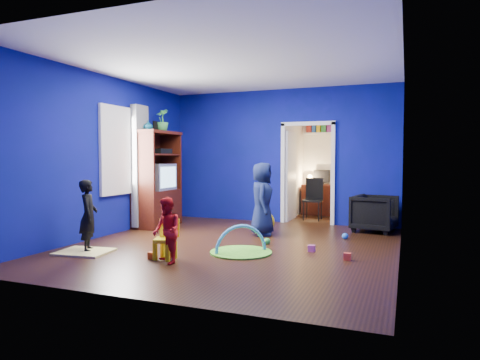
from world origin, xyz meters
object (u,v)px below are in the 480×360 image
at_px(toddler_red, 167,231).
at_px(hopper_ball, 264,222).
at_px(vase, 148,125).
at_px(folding_chair, 313,200).
at_px(armchair, 375,213).
at_px(kid_chair, 165,241).
at_px(play_mat, 241,252).
at_px(child_black, 89,216).
at_px(crt_tv, 159,177).
at_px(tv_armoire, 157,179).
at_px(study_desk, 321,200).
at_px(child_navy, 262,199).

height_order(toddler_red, hopper_ball, toddler_red).
relative_size(vase, folding_chair, 0.21).
distance_m(armchair, folding_chair, 1.80).
bearing_deg(kid_chair, play_mat, 21.75).
bearing_deg(vase, play_mat, -29.20).
height_order(armchair, folding_chair, folding_chair).
height_order(child_black, vase, vase).
relative_size(kid_chair, folding_chair, 0.54).
height_order(kid_chair, play_mat, kid_chair).
bearing_deg(play_mat, crt_tv, 145.44).
relative_size(armchair, tv_armoire, 0.40).
bearing_deg(child_black, hopper_ball, -70.93).
bearing_deg(study_desk, toddler_red, -100.06).
bearing_deg(study_desk, vase, -130.64).
distance_m(child_black, kid_chair, 1.36).
distance_m(child_black, tv_armoire, 2.50).
bearing_deg(child_navy, study_desk, -24.56).
height_order(tv_armoire, folding_chair, tv_armoire).
relative_size(child_navy, toddler_red, 1.49).
bearing_deg(child_navy, kid_chair, 146.99).
distance_m(armchair, crt_tv, 4.35).
relative_size(child_black, tv_armoire, 0.55).
relative_size(crt_tv, play_mat, 0.76).
bearing_deg(child_black, child_navy, -74.62).
relative_size(hopper_ball, folding_chair, 0.45).
distance_m(child_navy, play_mat, 1.65).
xyz_separation_m(vase, hopper_ball, (2.30, 0.35, -1.85)).
bearing_deg(tv_armoire, kid_chair, -55.73).
height_order(armchair, toddler_red, toddler_red).
distance_m(toddler_red, crt_tv, 3.24).
relative_size(armchair, vase, 4.08).
relative_size(kid_chair, study_desk, 0.57).
xyz_separation_m(hopper_ball, study_desk, (0.52, 2.93, 0.17)).
distance_m(kid_chair, folding_chair, 4.63).
relative_size(tv_armoire, play_mat, 2.13).
distance_m(crt_tv, play_mat, 3.18).
bearing_deg(folding_chair, child_navy, -101.90).
height_order(armchair, play_mat, armchair).
bearing_deg(tv_armoire, toddler_red, -55.53).
bearing_deg(folding_chair, kid_chair, -104.41).
relative_size(tv_armoire, folding_chair, 2.13).
distance_m(child_navy, folding_chair, 2.28).
bearing_deg(toddler_red, armchair, 95.68).
relative_size(hopper_ball, kid_chair, 0.82).
height_order(tv_armoire, study_desk, tv_armoire).
xyz_separation_m(child_black, play_mat, (2.18, 0.73, -0.53)).
height_order(child_navy, tv_armoire, tv_armoire).
bearing_deg(play_mat, folding_chair, 85.41).
bearing_deg(play_mat, vase, 150.80).
relative_size(child_navy, play_mat, 1.44).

